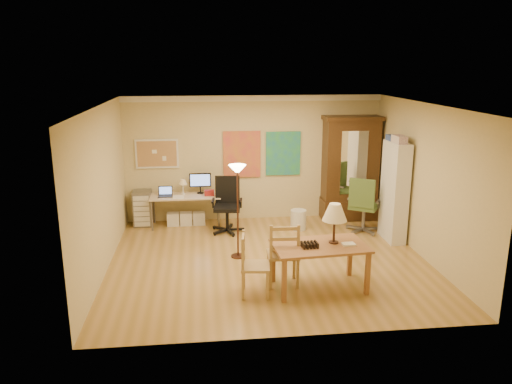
{
  "coord_description": "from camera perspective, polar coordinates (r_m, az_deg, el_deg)",
  "views": [
    {
      "loc": [
        -1.14,
        -8.08,
        3.39
      ],
      "look_at": [
        -0.19,
        0.3,
        1.18
      ],
      "focal_mm": 35.0,
      "sensor_mm": 36.0,
      "label": 1
    }
  ],
  "objects": [
    {
      "name": "bookshelf",
      "position": [
        9.94,
        15.54,
        0.0
      ],
      "size": [
        0.29,
        0.77,
        1.93
      ],
      "color": "white",
      "rests_on": "floor"
    },
    {
      "name": "torchiere_lamp",
      "position": [
        8.59,
        -2.13,
        0.94
      ],
      "size": [
        0.3,
        0.3,
        1.68
      ],
      "color": "#43251B",
      "rests_on": "floor"
    },
    {
      "name": "corkboard",
      "position": [
        10.75,
        -11.25,
        4.31
      ],
      "size": [
        0.9,
        0.04,
        0.62
      ],
      "primitive_type": "cube",
      "color": "tan",
      "rests_on": "floor"
    },
    {
      "name": "drawer_cart",
      "position": [
        10.85,
        -12.83,
        -1.81
      ],
      "size": [
        0.37,
        0.45,
        0.75
      ],
      "color": "slate",
      "rests_on": "floor"
    },
    {
      "name": "computer_desk",
      "position": [
        10.66,
        -7.89,
        -1.69
      ],
      "size": [
        1.46,
        0.64,
        1.1
      ],
      "color": "beige",
      "rests_on": "floor"
    },
    {
      "name": "wastebin",
      "position": [
        10.4,
        4.87,
        -3.17
      ],
      "size": [
        0.33,
        0.33,
        0.41
      ],
      "primitive_type": "cylinder",
      "color": "silver",
      "rests_on": "floor"
    },
    {
      "name": "armoire",
      "position": [
        11.07,
        10.66,
        1.92
      ],
      "size": [
        1.23,
        0.59,
        2.27
      ],
      "color": "#32210D",
      "rests_on": "floor"
    },
    {
      "name": "art_panel_right",
      "position": [
        10.87,
        3.12,
        4.42
      ],
      "size": [
        0.75,
        0.04,
        0.95
      ],
      "primitive_type": "cube",
      "color": "teal",
      "rests_on": "floor"
    },
    {
      "name": "floor",
      "position": [
        8.83,
        1.46,
        -7.86
      ],
      "size": [
        5.5,
        5.5,
        0.0
      ],
      "primitive_type": "plane",
      "color": "olive",
      "rests_on": "ground"
    },
    {
      "name": "ladder_chair_back",
      "position": [
        7.77,
        3.13,
        -7.28
      ],
      "size": [
        0.5,
        0.48,
        1.03
      ],
      "color": "#A7844C",
      "rests_on": "floor"
    },
    {
      "name": "crown_molding",
      "position": [
        10.63,
        -0.3,
        10.67
      ],
      "size": [
        5.5,
        0.08,
        0.12
      ],
      "primitive_type": "cube",
      "color": "white",
      "rests_on": "floor"
    },
    {
      "name": "ladder_chair_left",
      "position": [
        7.47,
        -0.31,
        -8.52
      ],
      "size": [
        0.47,
        0.49,
        0.95
      ],
      "color": "#A7844C",
      "rests_on": "floor"
    },
    {
      "name": "office_chair_black",
      "position": [
        10.21,
        -3.3,
        -2.92
      ],
      "size": [
        0.69,
        0.69,
        1.13
      ],
      "color": "black",
      "rests_on": "floor"
    },
    {
      "name": "dining_table",
      "position": [
        7.63,
        7.91,
        -4.98
      ],
      "size": [
        1.47,
        0.95,
        1.32
      ],
      "color": "brown",
      "rests_on": "floor"
    },
    {
      "name": "art_panel_left",
      "position": [
        10.76,
        -1.62,
        4.32
      ],
      "size": [
        0.8,
        0.04,
        1.0
      ],
      "primitive_type": "cube",
      "color": "gold",
      "rests_on": "floor"
    },
    {
      "name": "office_chair_green",
      "position": [
        10.4,
        12.13,
        -2.86
      ],
      "size": [
        0.73,
        0.73,
        1.16
      ],
      "color": "slate",
      "rests_on": "floor"
    }
  ]
}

